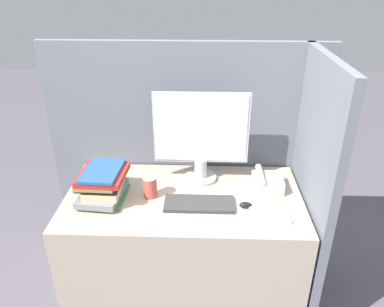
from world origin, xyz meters
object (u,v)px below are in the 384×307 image
Objects in this scene: keyboard at (199,204)px; mouse at (246,205)px; monitor at (201,138)px; desk_telephone at (267,182)px; book_stack at (103,184)px; coffee_cup at (150,186)px.

mouse is (0.25, -0.01, 0.01)m from keyboard.
desk_telephone is at bearing -14.68° from monitor.
book_stack is 0.91m from desk_telephone.
book_stack is at bearing -172.34° from desk_telephone.
desk_telephone is (0.38, -0.10, -0.22)m from monitor.
book_stack is (-0.25, -0.02, 0.03)m from coffee_cup.
desk_telephone reaches higher than mouse.
book_stack is (-0.53, -0.22, -0.18)m from monitor.
book_stack reaches higher than desk_telephone.
monitor reaches higher than mouse.
monitor is at bearing 35.96° from coffee_cup.
book_stack is (-0.52, 0.06, 0.08)m from keyboard.
desk_telephone is (0.65, 0.10, -0.02)m from coffee_cup.
mouse is 0.52m from coffee_cup.
keyboard is 0.42m from desk_telephone.
monitor reaches higher than coffee_cup.
coffee_cup reaches higher than desk_telephone.
coffee_cup is 0.39× the size of book_stack.
monitor is at bearing 130.14° from mouse.
monitor is 0.39m from coffee_cup.
mouse is at bearing -2.52° from keyboard.
keyboard is 5.51× the size of mouse.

